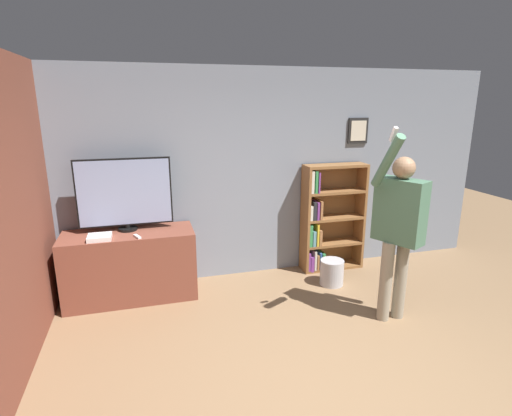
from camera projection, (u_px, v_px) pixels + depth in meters
The scene contains 10 objects.
ground_plane at pixel (349, 416), 2.98m from camera, with size 14.00×14.00×0.00m, color #846647.
wall_back at pixel (252, 175), 5.20m from camera, with size 6.81×0.09×2.70m.
wall_side_brick at pixel (9, 219), 3.26m from camera, with size 0.06×4.33×2.70m.
tv_ledge at pixel (131, 265), 4.70m from camera, with size 1.48×0.59×0.81m.
television at pixel (125, 194), 4.57m from camera, with size 1.06×0.22×0.85m.
game_console at pixel (100, 237), 4.36m from camera, with size 0.25×0.22×0.05m.
remote_loose at pixel (137, 237), 4.43m from camera, with size 0.09×0.14×0.02m.
bookshelf at pixel (327, 220), 5.47m from camera, with size 0.86×0.28×1.47m.
person at pixel (399, 223), 4.06m from camera, with size 0.64×0.60×2.06m.
waste_bin at pixel (332, 272), 5.10m from camera, with size 0.30×0.30×0.33m.
Camera 1 is at (-1.34, -2.19, 2.28)m, focal length 28.00 mm.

